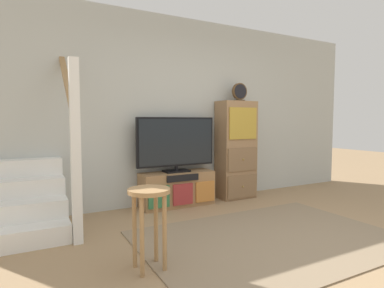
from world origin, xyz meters
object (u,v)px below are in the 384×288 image
(television, at_px, (176,143))
(bar_stool_near, at_px, (149,209))
(side_cabinet, at_px, (236,150))
(desk_clock, at_px, (240,92))
(media_console, at_px, (177,189))

(television, xyz_separation_m, bar_stool_near, (-1.02, -1.66, -0.39))
(side_cabinet, height_order, desk_clock, desk_clock)
(media_console, distance_m, television, 0.65)
(side_cabinet, distance_m, desk_clock, 0.90)
(bar_stool_near, bearing_deg, side_cabinet, 38.94)
(bar_stool_near, bearing_deg, television, 58.53)
(side_cabinet, relative_size, bar_stool_near, 2.27)
(side_cabinet, distance_m, bar_stool_near, 2.63)
(television, height_order, bar_stool_near, television)
(side_cabinet, xyz_separation_m, desk_clock, (0.04, -0.02, 0.89))
(media_console, bearing_deg, desk_clock, -0.26)
(media_console, relative_size, side_cabinet, 0.70)
(television, bearing_deg, desk_clock, -1.54)
(media_console, xyz_separation_m, desk_clock, (1.07, -0.00, 1.40))
(media_console, distance_m, desk_clock, 1.76)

